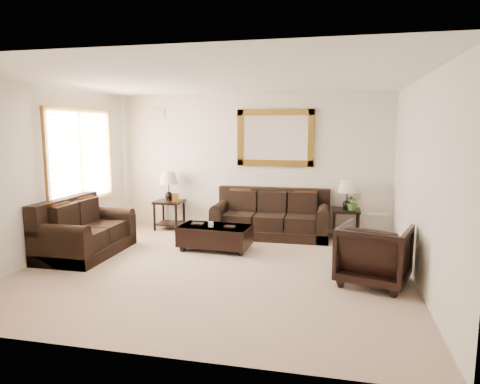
% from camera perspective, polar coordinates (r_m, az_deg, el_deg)
% --- Properties ---
extents(room, '(5.51, 5.01, 2.71)m').
position_cam_1_polar(room, '(6.10, -3.30, 2.05)').
color(room, '#9F846E').
rests_on(room, ground).
extents(window, '(0.07, 1.96, 1.66)m').
position_cam_1_polar(window, '(8.03, -20.39, 4.51)').
color(window, white).
rests_on(window, room).
extents(mirror, '(1.50, 0.06, 1.10)m').
position_cam_1_polar(mirror, '(8.38, 4.71, 7.21)').
color(mirror, '#4A300E').
rests_on(mirror, room).
extents(air_vent, '(0.25, 0.02, 0.18)m').
position_cam_1_polar(air_vent, '(9.05, -10.80, 10.35)').
color(air_vent, '#999999').
rests_on(air_vent, room).
extents(sofa, '(2.17, 0.94, 0.89)m').
position_cam_1_polar(sofa, '(8.17, 4.20, -3.63)').
color(sofa, black).
rests_on(sofa, room).
extents(loveseat, '(0.96, 1.62, 0.91)m').
position_cam_1_polar(loveseat, '(7.43, -20.22, -5.25)').
color(loveseat, black).
rests_on(loveseat, room).
extents(end_table_left, '(0.54, 0.54, 1.18)m').
position_cam_1_polar(end_table_left, '(8.75, -9.46, 0.06)').
color(end_table_left, black).
rests_on(end_table_left, room).
extents(end_table_right, '(0.50, 0.50, 1.10)m').
position_cam_1_polar(end_table_right, '(8.15, 14.04, -1.06)').
color(end_table_right, black).
rests_on(end_table_right, room).
extents(coffee_table, '(1.24, 0.72, 0.51)m').
position_cam_1_polar(coffee_table, '(7.26, -3.37, -5.72)').
color(coffee_table, black).
rests_on(coffee_table, room).
extents(armchair, '(1.06, 1.02, 0.88)m').
position_cam_1_polar(armchair, '(5.92, 17.48, -7.54)').
color(armchair, black).
rests_on(armchair, floor).
extents(potted_plant, '(0.37, 0.40, 0.25)m').
position_cam_1_polar(potted_plant, '(8.08, 14.82, -1.52)').
color(potted_plant, '#2A531C').
rests_on(potted_plant, end_table_right).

